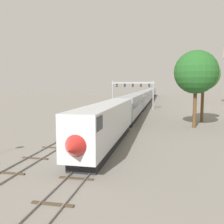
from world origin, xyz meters
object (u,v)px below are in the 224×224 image
object	(u,v)px
passenger_train	(146,96)
trackside_tree_mid	(203,75)
trackside_tree_left	(196,72)
signal_gantry	(133,88)

from	to	relation	value
passenger_train	trackside_tree_mid	size ratio (longest dim) A/B	12.95
trackside_tree_left	trackside_tree_mid	xyz separation A→B (m)	(2.14, 6.83, -0.10)
signal_gantry	trackside_tree_mid	bearing A→B (deg)	-54.45
signal_gantry	trackside_tree_left	xyz separation A→B (m)	(13.44, -28.63, 2.95)
signal_gantry	trackside_tree_left	world-z (taller)	trackside_tree_left
signal_gantry	trackside_tree_mid	size ratio (longest dim) A/B	1.03
passenger_train	trackside_tree_left	size ratio (longest dim) A/B	12.36
passenger_train	trackside_tree_mid	xyz separation A→B (m)	(13.33, -44.46, 6.15)
passenger_train	signal_gantry	world-z (taller)	signal_gantry
passenger_train	trackside_tree_left	world-z (taller)	trackside_tree_left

